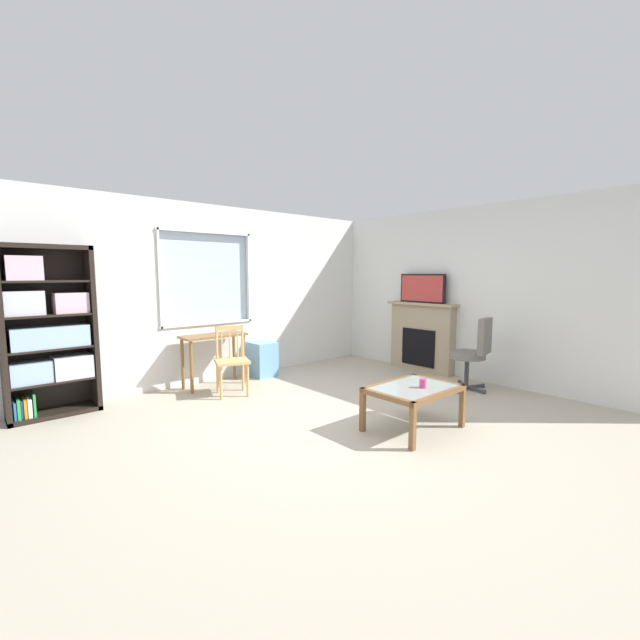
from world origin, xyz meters
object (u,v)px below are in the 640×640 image
plastic_drawer_unit (262,359)px  sippy_cup (423,383)px  wooden_chair (232,360)px  fireplace (422,337)px  desk_under_window (214,345)px  coffee_table (414,393)px  tv (422,288)px  bookshelf (47,332)px  office_chair (474,350)px

plastic_drawer_unit → sippy_cup: size_ratio=5.92×
wooden_chair → fireplace: (3.00, -0.88, 0.10)m
desk_under_window → coffee_table: 2.95m
desk_under_window → sippy_cup: size_ratio=9.99×
tv → sippy_cup: tv is taller
coffee_table → desk_under_window: bearing=105.1°
bookshelf → desk_under_window: 1.98m
office_chair → fireplace: bearing=69.0°
wooden_chair → plastic_drawer_unit: wooden_chair is taller
tv → fireplace: bearing=-0.0°
tv → office_chair: tv is taller
plastic_drawer_unit → coffee_table: (-0.07, -2.89, 0.12)m
bookshelf → fireplace: bearing=-16.9°
coffee_table → bookshelf: bearing=132.5°
bookshelf → office_chair: 5.23m
coffee_table → fireplace: bearing=33.1°
fireplace → office_chair: bearing=-111.0°
bookshelf → office_chair: bearing=-30.4°
bookshelf → wooden_chair: bearing=-17.9°
plastic_drawer_unit → tv: (2.14, -1.44, 1.09)m
plastic_drawer_unit → office_chair: 3.12m
plastic_drawer_unit → tv: bearing=-34.0°
wooden_chair → sippy_cup: 2.54m
office_chair → wooden_chair: bearing=141.8°
wooden_chair → office_chair: bearing=-38.2°
coffee_table → sippy_cup: (0.04, -0.08, 0.11)m
bookshelf → coffee_table: (2.71, -2.95, -0.57)m
wooden_chair → office_chair: 3.27m
desk_under_window → office_chair: (2.56, -2.53, -0.04)m
plastic_drawer_unit → sippy_cup: (-0.03, -2.98, 0.23)m
desk_under_window → wooden_chair: bearing=-91.0°
desk_under_window → fireplace: fireplace is taller
coffee_table → plastic_drawer_unit: bearing=88.6°
coffee_table → tv: bearing=33.3°
wooden_chair → bookshelf: bearing=162.1°
plastic_drawer_unit → fireplace: 2.61m
desk_under_window → fireplace: bearing=-24.9°
tv → coffee_table: (-2.21, -1.45, -0.97)m
bookshelf → desk_under_window: bookshelf is taller
desk_under_window → coffee_table: (0.77, -2.84, -0.22)m
bookshelf → coffee_table: bookshelf is taller
sippy_cup → bookshelf: bearing=132.2°
plastic_drawer_unit → sippy_cup: sippy_cup is taller
fireplace → office_chair: size_ratio=1.22×
bookshelf → fireplace: (4.94, -1.50, -0.39)m
tv → office_chair: size_ratio=0.82×
plastic_drawer_unit → fireplace: size_ratio=0.44×
plastic_drawer_unit → bookshelf: bearing=178.8°
bookshelf → tv: 5.16m
office_chair → coffee_table: bearing=-170.2°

